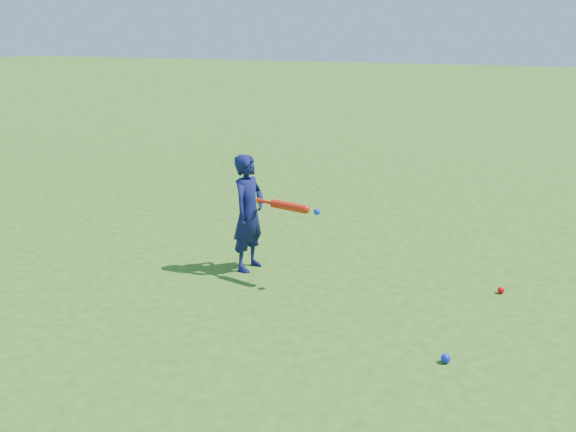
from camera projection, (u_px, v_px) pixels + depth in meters
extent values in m
plane|color=#2B5F16|center=(217.00, 281.00, 6.44)|extent=(80.00, 80.00, 0.00)
imported|color=#0F1349|center=(249.00, 213.00, 6.61)|extent=(0.34, 0.48, 1.22)
sphere|color=red|center=(501.00, 290.00, 6.13)|extent=(0.07, 0.07, 0.07)
sphere|color=#0C22D5|center=(446.00, 358.00, 4.86)|extent=(0.07, 0.07, 0.07)
cylinder|color=red|center=(259.00, 200.00, 6.43)|extent=(0.03, 0.06, 0.06)
cylinder|color=red|center=(266.00, 202.00, 6.38)|extent=(0.19, 0.08, 0.03)
cylinder|color=red|center=(289.00, 206.00, 6.22)|extent=(0.40, 0.17, 0.08)
sphere|color=red|center=(305.00, 210.00, 6.11)|extent=(0.08, 0.08, 0.08)
sphere|color=#0C39CE|center=(317.00, 212.00, 6.04)|extent=(0.07, 0.07, 0.07)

